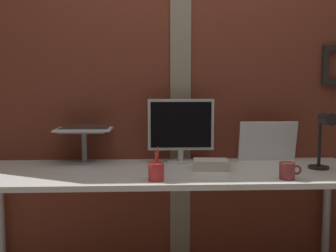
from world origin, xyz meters
The scene contains 10 objects.
brick_wall_back centered at (0.00, 0.36, 1.19)m, with size 3.72×0.16×2.38m.
desk centered at (-0.10, -0.06, 0.71)m, with size 2.32×0.72×0.78m.
monitor centered at (-0.01, 0.18, 1.00)m, with size 0.42×0.18×0.41m.
laptop_stand centered at (-0.63, 0.18, 0.92)m, with size 0.28×0.22×0.21m.
laptop centered at (-0.63, 0.25, 1.05)m, with size 0.35×0.30×0.24m.
whiteboard_panel centered at (0.57, 0.20, 0.91)m, with size 0.38×0.02×0.27m, color white.
desk_lamp centered at (0.80, -0.11, 0.99)m, with size 0.12×0.20×0.34m.
pen_cup centered at (-0.17, -0.32, 0.82)m, with size 0.08×0.08×0.18m.
coffee_mug centered at (0.52, -0.32, 0.82)m, with size 0.12×0.08×0.09m.
paper_clutter_stack centered at (0.15, -0.06, 0.81)m, with size 0.20×0.14×0.06m, color silver.
Camera 1 is at (-0.20, -2.28, 1.25)m, focal length 41.18 mm.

